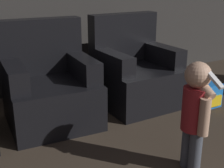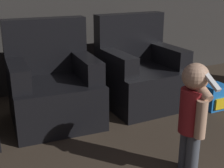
{
  "view_description": "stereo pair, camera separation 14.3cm",
  "coord_description": "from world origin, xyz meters",
  "px_view_note": "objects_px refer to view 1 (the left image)",
  "views": [
    {
      "loc": [
        -1.21,
        0.94,
        1.32
      ],
      "look_at": [
        -0.07,
        2.96,
        0.52
      ],
      "focal_mm": 50.0,
      "sensor_mm": 36.0,
      "label": 1
    },
    {
      "loc": [
        -1.09,
        0.87,
        1.32
      ],
      "look_at": [
        -0.07,
        2.96,
        0.52
      ],
      "focal_mm": 50.0,
      "sensor_mm": 36.0,
      "label": 2
    }
  ],
  "objects_px": {
    "armchair_right": "(135,74)",
    "toy_backpack": "(208,95)",
    "armchair_middle": "(50,88)",
    "person_toddler": "(196,109)"
  },
  "relations": [
    {
      "from": "armchair_right",
      "to": "toy_backpack",
      "type": "relative_size",
      "value": 3.68
    },
    {
      "from": "armchair_middle",
      "to": "toy_backpack",
      "type": "relative_size",
      "value": 3.68
    },
    {
      "from": "armchair_right",
      "to": "armchair_middle",
      "type": "bearing_deg",
      "value": 179.08
    },
    {
      "from": "person_toddler",
      "to": "toy_backpack",
      "type": "xyz_separation_m",
      "value": [
        0.99,
        0.8,
        -0.35
      ]
    },
    {
      "from": "armchair_right",
      "to": "person_toddler",
      "type": "bearing_deg",
      "value": -106.73
    },
    {
      "from": "person_toddler",
      "to": "armchair_right",
      "type": "bearing_deg",
      "value": 175.04
    },
    {
      "from": "person_toddler",
      "to": "toy_backpack",
      "type": "distance_m",
      "value": 1.32
    },
    {
      "from": "armchair_middle",
      "to": "person_toddler",
      "type": "height_order",
      "value": "armchair_middle"
    },
    {
      "from": "armchair_middle",
      "to": "armchair_right",
      "type": "relative_size",
      "value": 1.0
    },
    {
      "from": "armchair_right",
      "to": "toy_backpack",
      "type": "xyz_separation_m",
      "value": [
        0.63,
        -0.48,
        -0.2
      ]
    }
  ]
}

